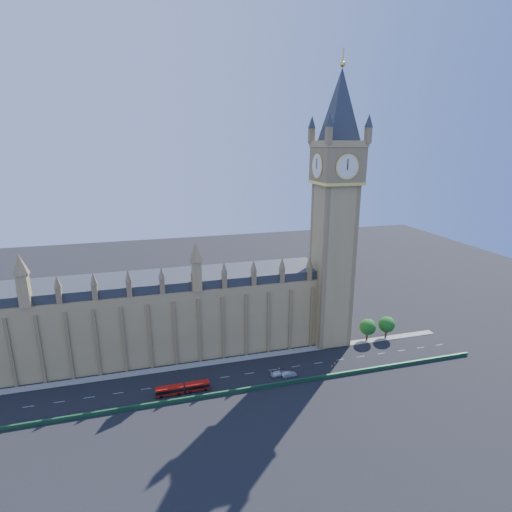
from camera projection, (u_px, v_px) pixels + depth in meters
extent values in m
plane|color=black|center=(237.00, 375.00, 126.96)|extent=(400.00, 400.00, 0.00)
cube|color=#A2864E|center=(152.00, 320.00, 137.67)|extent=(120.00, 20.00, 25.00)
cube|color=#2D3035|center=(149.00, 281.00, 133.86)|extent=(120.00, 18.00, 3.00)
cube|color=#A2864E|center=(332.00, 266.00, 141.68)|extent=(12.00, 12.00, 58.00)
cube|color=olive|center=(337.00, 166.00, 132.17)|extent=(14.00, 14.00, 12.00)
cylinder|color=silver|center=(347.00, 167.00, 125.53)|extent=(7.20, 0.30, 7.20)
cube|color=#A2864E|center=(338.00, 144.00, 130.27)|extent=(14.50, 14.50, 2.00)
pyramid|color=#2D3035|center=(342.00, 67.00, 124.01)|extent=(20.59, 20.59, 22.00)
sphere|color=#F2C64C|center=(343.00, 64.00, 123.80)|extent=(1.80, 1.80, 1.80)
cube|color=#1E4C2D|center=(244.00, 390.00, 118.44)|extent=(160.00, 0.60, 1.20)
cube|color=gray|center=(231.00, 360.00, 135.76)|extent=(160.00, 3.00, 0.16)
cylinder|color=#382619|center=(367.00, 336.00, 148.85)|extent=(0.70, 0.70, 4.00)
sphere|color=#144B14|center=(368.00, 327.00, 147.90)|extent=(6.00, 6.00, 6.00)
sphere|color=#144B14|center=(369.00, 325.00, 148.22)|extent=(4.38, 4.38, 4.38)
cylinder|color=#382619|center=(386.00, 333.00, 150.87)|extent=(0.70, 0.70, 4.00)
sphere|color=#144B14|center=(387.00, 325.00, 149.92)|extent=(6.00, 6.00, 6.00)
sphere|color=#144B14|center=(388.00, 322.00, 150.24)|extent=(4.38, 4.38, 4.38)
cube|color=#AC110B|center=(170.00, 391.00, 116.72)|extent=(8.00, 2.30, 2.66)
cube|color=#AC110B|center=(197.00, 386.00, 118.84)|extent=(7.11, 2.29, 2.66)
cube|color=black|center=(170.00, 390.00, 116.63)|extent=(8.05, 2.35, 1.01)
cube|color=black|center=(197.00, 385.00, 118.76)|extent=(7.16, 2.34, 1.01)
cylinder|color=black|center=(183.00, 389.00, 117.76)|extent=(0.76, 2.13, 2.13)
cylinder|color=black|center=(161.00, 397.00, 115.26)|extent=(0.89, 0.28, 0.89)
cylinder|color=black|center=(161.00, 393.00, 117.31)|extent=(0.89, 0.28, 0.89)
cylinder|color=black|center=(179.00, 394.00, 116.61)|extent=(0.89, 0.28, 0.89)
cylinder|color=black|center=(178.00, 390.00, 118.66)|extent=(0.89, 0.28, 0.89)
cylinder|color=black|center=(190.00, 392.00, 117.46)|extent=(0.89, 0.28, 0.89)
cylinder|color=black|center=(189.00, 388.00, 119.51)|extent=(0.89, 0.28, 0.89)
cylinder|color=black|center=(205.00, 390.00, 118.66)|extent=(0.89, 0.28, 0.89)
cylinder|color=black|center=(204.00, 386.00, 120.70)|extent=(0.89, 0.28, 0.89)
imported|color=#46484F|center=(280.00, 372.00, 127.20)|extent=(4.34, 2.10, 1.43)
imported|color=#95979C|center=(289.00, 374.00, 126.16)|extent=(4.64, 1.68, 1.52)
imported|color=silver|center=(279.00, 373.00, 126.56)|extent=(5.37, 2.66, 1.50)
cube|color=black|center=(279.00, 369.00, 130.23)|extent=(0.54, 0.54, 0.04)
cone|color=orange|center=(279.00, 368.00, 130.14)|extent=(0.59, 0.59, 0.71)
cylinder|color=white|center=(279.00, 368.00, 130.11)|extent=(0.35, 0.35, 0.12)
cube|color=black|center=(332.00, 367.00, 131.48)|extent=(0.46, 0.46, 0.04)
cone|color=orange|center=(332.00, 366.00, 131.39)|extent=(0.50, 0.50, 0.71)
cylinder|color=white|center=(332.00, 366.00, 131.37)|extent=(0.34, 0.34, 0.12)
cube|color=black|center=(335.00, 364.00, 133.34)|extent=(0.44, 0.44, 0.04)
cone|color=orange|center=(335.00, 363.00, 133.25)|extent=(0.48, 0.48, 0.71)
cylinder|color=white|center=(335.00, 363.00, 133.22)|extent=(0.34, 0.34, 0.12)
cube|color=black|center=(282.00, 375.00, 127.14)|extent=(0.50, 0.50, 0.04)
cone|color=orange|center=(282.00, 374.00, 127.04)|extent=(0.55, 0.55, 0.77)
cylinder|color=white|center=(282.00, 373.00, 127.01)|extent=(0.37, 0.37, 0.13)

